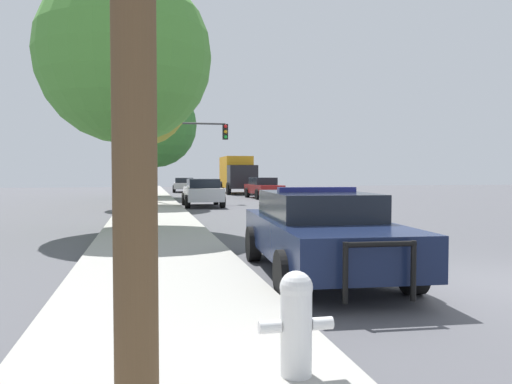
{
  "coord_description": "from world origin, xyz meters",
  "views": [
    {
      "loc": [
        -5.36,
        -6.91,
        1.79
      ],
      "look_at": [
        -0.34,
        15.63,
        0.87
      ],
      "focal_mm": 35.0,
      "sensor_mm": 36.0,
      "label": 1
    }
  ],
  "objects": [
    {
      "name": "car_background_oncoming",
      "position": [
        2.56,
        26.32,
        0.76
      ],
      "size": [
        2.01,
        4.61,
        1.43
      ],
      "rotation": [
        0.0,
        0.0,
        3.18
      ],
      "color": "maroon",
      "rests_on": "ground_plane"
    },
    {
      "name": "sidewalk_left",
      "position": [
        -5.1,
        0.0,
        0.07
      ],
      "size": [
        3.0,
        110.0,
        0.13
      ],
      "color": "#A3A099",
      "rests_on": "ground_plane"
    },
    {
      "name": "car_background_midblock",
      "position": [
        -2.44,
        19.05,
        0.77
      ],
      "size": [
        2.02,
        4.21,
        1.45
      ],
      "rotation": [
        0.0,
        0.0,
        -0.01
      ],
      "color": "#B7B7BC",
      "rests_on": "ground_plane"
    },
    {
      "name": "box_truck",
      "position": [
        2.21,
        34.4,
        1.68
      ],
      "size": [
        2.54,
        6.62,
        3.11
      ],
      "rotation": [
        0.0,
        0.0,
        3.12
      ],
      "color": "black",
      "rests_on": "ground_plane"
    },
    {
      "name": "ground_plane",
      "position": [
        0.0,
        0.0,
        0.0
      ],
      "size": [
        110.0,
        110.0,
        0.0
      ],
      "primitive_type": "plane",
      "color": "#4F4F54"
    },
    {
      "name": "tree_sidewalk_mid",
      "position": [
        -5.51,
        19.38,
        5.49
      ],
      "size": [
        4.75,
        4.75,
        7.75
      ],
      "color": "#4C3823",
      "rests_on": "sidewalk_left"
    },
    {
      "name": "car_background_distant",
      "position": [
        -1.92,
        38.3,
        0.69
      ],
      "size": [
        2.25,
        4.38,
        1.29
      ],
      "rotation": [
        0.0,
        0.0,
        -0.07
      ],
      "color": "#B7B7BC",
      "rests_on": "ground_plane"
    },
    {
      "name": "tree_sidewalk_near",
      "position": [
        -5.94,
        8.73,
        5.26
      ],
      "size": [
        5.23,
        5.23,
        7.76
      ],
      "color": "brown",
      "rests_on": "sidewalk_left"
    },
    {
      "name": "traffic_light",
      "position": [
        -3.03,
        21.83,
        3.44
      ],
      "size": [
        4.26,
        0.35,
        4.61
      ],
      "color": "#424247",
      "rests_on": "sidewalk_left"
    },
    {
      "name": "police_car",
      "position": [
        -2.39,
        1.3,
        0.77
      ],
      "size": [
        2.39,
        5.19,
        1.52
      ],
      "rotation": [
        0.0,
        0.0,
        3.07
      ],
      "color": "#141E3D",
      "rests_on": "ground_plane"
    },
    {
      "name": "fire_hydrant",
      "position": [
        -4.17,
        -3.07,
        0.59
      ],
      "size": [
        0.62,
        0.27,
        0.86
      ],
      "color": "white",
      "rests_on": "sidewalk_left"
    },
    {
      "name": "tree_sidewalk_far",
      "position": [
        -4.73,
        28.39,
        5.05
      ],
      "size": [
        5.89,
        5.89,
        7.87
      ],
      "color": "brown",
      "rests_on": "sidewalk_left"
    }
  ]
}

